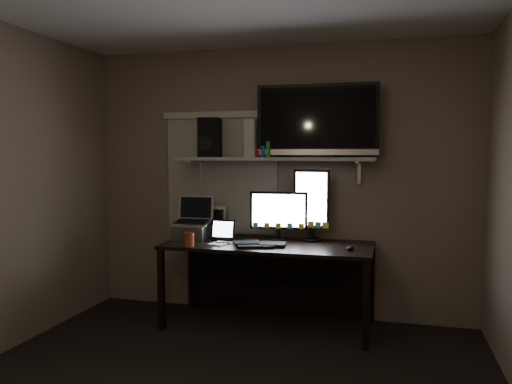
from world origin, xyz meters
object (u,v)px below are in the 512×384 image
(laptop, at_px, (191,218))
(speaker, at_px, (210,138))
(monitor_portrait, at_px, (311,205))
(tv, at_px, (317,121))
(mouse, at_px, (350,248))
(monitor_landscape, at_px, (279,216))
(cup, at_px, (189,239))
(desk, at_px, (271,261))
(game_console, at_px, (253,139))
(keyboard, at_px, (260,244))
(tablet, at_px, (223,230))

(laptop, xyz_separation_m, speaker, (0.12, 0.19, 0.74))
(monitor_portrait, xyz_separation_m, tv, (0.05, -0.02, 0.74))
(mouse, height_order, laptop, laptop)
(monitor_landscape, bearing_deg, cup, -151.22)
(desk, bearing_deg, cup, -145.06)
(game_console, distance_m, speaker, 0.42)
(mouse, bearing_deg, keyboard, 178.24)
(tablet, bearing_deg, cup, -121.13)
(mouse, xyz_separation_m, laptop, (-1.45, 0.14, 0.17))
(monitor_landscape, relative_size, monitor_portrait, 0.79)
(monitor_portrait, relative_size, cup, 5.51)
(laptop, xyz_separation_m, game_console, (0.53, 0.19, 0.73))
(laptop, height_order, cup, laptop)
(desk, distance_m, tablet, 0.51)
(game_console, bearing_deg, speaker, 179.04)
(mouse, relative_size, tablet, 0.45)
(desk, bearing_deg, speaker, 170.96)
(monitor_landscape, bearing_deg, speaker, 168.89)
(tablet, xyz_separation_m, laptop, (-0.32, 0.02, 0.10))
(desk, bearing_deg, monitor_landscape, 30.75)
(desk, height_order, monitor_landscape, monitor_landscape)
(game_console, height_order, speaker, speaker)
(laptop, height_order, game_console, game_console)
(monitor_portrait, bearing_deg, laptop, -166.58)
(game_console, bearing_deg, keyboard, -68.03)
(keyboard, xyz_separation_m, tablet, (-0.37, 0.12, 0.08))
(desk, relative_size, speaker, 5.00)
(tablet, xyz_separation_m, tv, (0.80, 0.20, 0.97))
(tablet, distance_m, cup, 0.37)
(monitor_portrait, height_order, cup, monitor_portrait)
(cup, distance_m, game_console, 1.09)
(monitor_landscape, height_order, keyboard, monitor_landscape)
(monitor_portrait, xyz_separation_m, game_console, (-0.54, -0.00, 0.59))
(keyboard, height_order, cup, cup)
(cup, xyz_separation_m, tv, (1.00, 0.51, 1.01))
(keyboard, height_order, tablet, tablet)
(desk, bearing_deg, tv, 12.41)
(mouse, bearing_deg, desk, 160.24)
(monitor_landscape, distance_m, mouse, 0.74)
(monitor_landscape, bearing_deg, tablet, -168.48)
(monitor_landscape, relative_size, keyboard, 1.12)
(desk, height_order, speaker, speaker)
(desk, xyz_separation_m, mouse, (0.72, -0.23, 0.19))
(tablet, height_order, tv, tv)
(monitor_landscape, bearing_deg, keyboard, -117.04)
(monitor_portrait, height_order, mouse, monitor_portrait)
(speaker, bearing_deg, monitor_portrait, -10.53)
(monitor_portrait, height_order, laptop, monitor_portrait)
(game_console, bearing_deg, mouse, -22.34)
(monitor_landscape, distance_m, laptop, 0.80)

